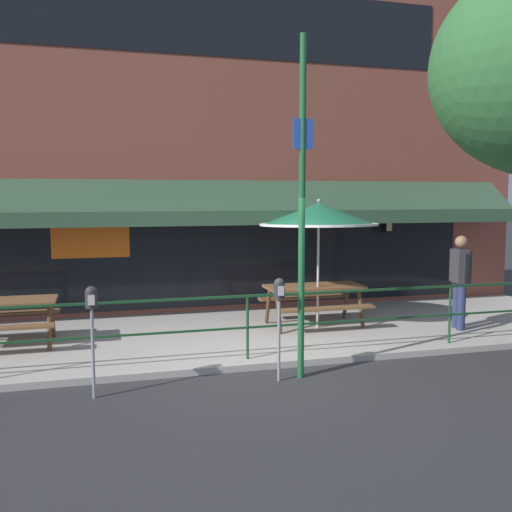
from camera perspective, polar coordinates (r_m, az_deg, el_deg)
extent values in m
plane|color=#2D2D30|center=(8.41, -0.32, -11.43)|extent=(120.00, 120.00, 0.00)
cube|color=#ADA89E|center=(10.27, -3.27, -7.92)|extent=(15.00, 4.00, 0.10)
cube|color=brown|center=(12.29, -5.68, 13.86)|extent=(15.00, 0.50, 8.41)
cube|color=black|center=(12.43, -5.55, 22.51)|extent=(10.50, 0.02, 1.40)
cube|color=black|center=(11.98, -5.32, 0.38)|extent=(12.00, 0.02, 2.30)
cube|color=orange|center=(11.75, -16.19, 1.52)|extent=(1.50, 0.02, 0.70)
cube|color=#335138|center=(11.39, -4.90, 5.89)|extent=(13.80, 0.92, 0.70)
cube|color=#335138|center=(10.90, -4.39, 3.78)|extent=(13.80, 0.08, 0.28)
cube|color=black|center=(13.18, 12.73, 3.73)|extent=(0.04, 0.28, 0.04)
cube|color=black|center=(13.06, 13.00, 2.92)|extent=(0.18, 0.18, 0.28)
cube|color=beige|center=(13.06, 13.00, 2.92)|extent=(0.13, 0.19, 0.20)
cylinder|color=#194723|center=(8.54, -0.85, -7.17)|extent=(0.04, 0.04, 0.95)
cylinder|color=#194723|center=(9.97, 18.81, -5.58)|extent=(0.04, 0.04, 0.95)
cube|color=#194723|center=(8.44, -0.86, -4.03)|extent=(13.80, 0.04, 0.04)
cube|color=#194723|center=(8.54, -0.85, -7.17)|extent=(13.80, 0.03, 0.03)
cube|color=brown|center=(10.62, -23.92, -5.26)|extent=(1.80, 0.26, 0.04)
cylinder|color=brown|center=(9.67, -19.96, -6.61)|extent=(0.07, 0.30, 0.73)
cylinder|color=brown|center=(10.29, -19.68, -5.84)|extent=(0.07, 0.30, 0.73)
cube|color=brown|center=(10.68, 5.85, -3.08)|extent=(1.80, 0.80, 0.05)
cube|color=brown|center=(10.20, 7.02, -5.23)|extent=(1.80, 0.26, 0.04)
cube|color=brown|center=(11.26, 4.76, -4.14)|extent=(1.80, 0.26, 0.04)
cylinder|color=brown|center=(10.77, 10.43, -5.06)|extent=(0.07, 0.30, 0.73)
cylinder|color=brown|center=(11.34, 9.02, -4.48)|extent=(0.07, 0.30, 0.73)
cylinder|color=brown|center=(10.19, 2.26, -5.61)|extent=(0.07, 0.30, 0.73)
cylinder|color=brown|center=(10.78, 1.23, -4.95)|extent=(0.07, 0.30, 0.73)
cylinder|color=#B7B2A8|center=(10.46, 6.23, -1.01)|extent=(0.04, 0.04, 2.30)
cone|color=#1E6B47|center=(10.38, 6.29, 4.20)|extent=(2.10, 2.11, 0.44)
cylinder|color=white|center=(10.39, 6.28, 3.16)|extent=(2.14, 2.14, 0.08)
sphere|color=#B7B2A8|center=(10.38, 6.30, 5.53)|extent=(0.07, 0.07, 0.07)
cylinder|color=navy|center=(11.17, 19.42, -4.60)|extent=(0.15, 0.15, 0.86)
cylinder|color=navy|center=(10.99, 19.84, -4.79)|extent=(0.15, 0.15, 0.86)
cube|color=#38383D|center=(10.97, 19.76, -0.94)|extent=(0.31, 0.44, 0.60)
cylinder|color=#38383D|center=(11.21, 19.22, -0.94)|extent=(0.10, 0.10, 0.54)
cylinder|color=#38383D|center=(10.74, 20.32, -1.27)|extent=(0.10, 0.10, 0.54)
sphere|color=#9E7051|center=(10.93, 19.84, 1.35)|extent=(0.22, 0.22, 0.22)
cylinder|color=gray|center=(7.47, -15.99, -9.33)|extent=(0.04, 0.04, 1.15)
cylinder|color=#2D2D33|center=(7.32, -16.14, -4.23)|extent=(0.15, 0.15, 0.20)
sphere|color=#2D2D33|center=(7.31, -16.17, -3.46)|extent=(0.14, 0.14, 0.14)
cube|color=silver|center=(7.24, -16.15, -4.27)|extent=(0.08, 0.01, 0.13)
cylinder|color=gray|center=(7.85, 2.31, -8.36)|extent=(0.04, 0.04, 1.15)
cylinder|color=#2D2D33|center=(7.71, 2.33, -3.50)|extent=(0.15, 0.15, 0.20)
sphere|color=#2D2D33|center=(7.69, 2.34, -2.76)|extent=(0.14, 0.14, 0.14)
cube|color=silver|center=(7.63, 2.52, -3.52)|extent=(0.08, 0.01, 0.13)
cylinder|color=#1E6033|center=(7.77, 4.61, 4.54)|extent=(0.09, 0.09, 4.65)
cube|color=blue|center=(7.79, 4.73, 12.08)|extent=(0.28, 0.02, 0.40)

